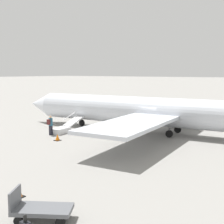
{
  "coord_description": "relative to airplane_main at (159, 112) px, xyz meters",
  "views": [
    {
      "loc": [
        -13.66,
        24.95,
        5.57
      ],
      "look_at": [
        3.37,
        1.19,
        1.8
      ],
      "focal_mm": 50.0,
      "sensor_mm": 36.0,
      "label": 1
    }
  ],
  "objects": [
    {
      "name": "airplane_main",
      "position": [
        0.0,
        0.0,
        0.0
      ],
      "size": [
        29.49,
        22.39,
        6.76
      ],
      "rotation": [
        0.0,
        0.0,
        0.11
      ],
      "color": "silver",
      "rests_on": "ground"
    },
    {
      "name": "boarding_stairs",
      "position": [
        7.43,
        4.66,
        -1.65
      ],
      "size": [
        1.46,
        4.1,
        1.69
      ],
      "rotation": [
        0.0,
        0.0,
        -1.46
      ],
      "color": "silver",
      "rests_on": "ground"
    },
    {
      "name": "ground_plane",
      "position": [
        0.92,
        0.1,
        -2.02
      ],
      "size": [
        600.0,
        600.0,
        0.0
      ],
      "primitive_type": "plane",
      "color": "gray"
    },
    {
      "name": "luggage_cart",
      "position": [
        -4.04,
        17.6,
        -1.56
      ],
      "size": [
        2.45,
        2.08,
        1.22
      ],
      "rotation": [
        0.0,
        0.0,
        0.55
      ],
      "color": "#595B60",
      "rests_on": "ground"
    },
    {
      "name": "traffic_cone_near_stairs",
      "position": [
        5.41,
        7.38,
        -1.77
      ],
      "size": [
        0.49,
        0.49,
        0.54
      ],
      "color": "black",
      "rests_on": "ground"
    },
    {
      "name": "traffic_cone_near_cart",
      "position": [
        -1.58,
        16.64,
        -1.8
      ],
      "size": [
        0.44,
        0.44,
        0.49
      ],
      "color": "black",
      "rests_on": "ground"
    },
    {
      "name": "passenger",
      "position": [
        7.5,
        6.17,
        -1.02
      ],
      "size": [
        0.36,
        0.55,
        1.74
      ],
      "rotation": [
        0.0,
        0.0,
        -1.46
      ],
      "color": "#23232D",
      "rests_on": "ground"
    }
  ]
}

